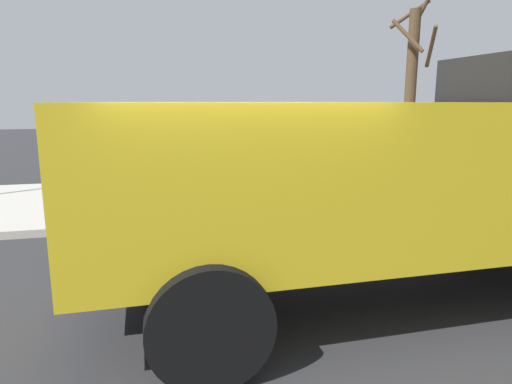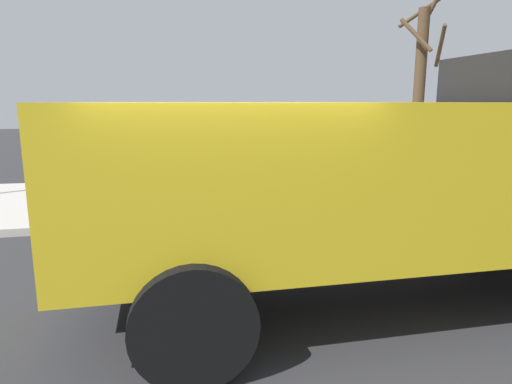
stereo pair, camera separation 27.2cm
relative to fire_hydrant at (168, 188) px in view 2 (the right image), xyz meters
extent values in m
plane|color=#2D2D30|center=(0.56, -5.07, -0.60)|extent=(80.00, 80.00, 0.00)
cube|color=#BCB7AD|center=(0.56, 1.43, -0.53)|extent=(36.00, 5.00, 0.15)
cylinder|color=red|center=(0.00, 0.01, -0.11)|extent=(0.18, 0.18, 0.69)
sphere|color=red|center=(0.00, 0.01, 0.29)|extent=(0.21, 0.21, 0.21)
cylinder|color=red|center=(0.00, -0.16, -0.02)|extent=(0.08, 0.14, 0.08)
cylinder|color=red|center=(0.00, 0.17, -0.02)|extent=(0.08, 0.14, 0.08)
cylinder|color=red|center=(0.00, -0.16, -0.11)|extent=(0.10, 0.14, 0.10)
torus|color=black|center=(0.12, -0.36, 0.10)|extent=(1.11, 0.57, 1.11)
cylinder|color=gray|center=(2.05, -0.37, 0.57)|extent=(0.06, 0.06, 2.05)
cylinder|color=red|center=(2.05, -0.41, 1.22)|extent=(0.76, 0.02, 0.76)
cube|color=gold|center=(1.34, -4.79, 1.00)|extent=(4.83, 2.55, 1.60)
cube|color=black|center=(2.44, -4.78, 0.07)|extent=(7.01, 0.98, 0.24)
cylinder|color=black|center=(4.72, -3.51, -0.05)|extent=(1.10, 0.31, 1.10)
cylinder|color=black|center=(0.12, -3.56, -0.05)|extent=(1.10, 0.31, 1.10)
cylinder|color=black|center=(0.15, -6.06, -0.05)|extent=(1.10, 0.31, 1.10)
cylinder|color=#4C3823|center=(6.28, 0.87, 1.80)|extent=(0.28, 0.28, 4.50)
cylinder|color=#4C3823|center=(6.40, 1.32, 4.00)|extent=(0.99, 0.37, 0.73)
cylinder|color=#4C3823|center=(5.96, 0.64, 3.37)|extent=(0.58, 0.75, 0.85)
cylinder|color=#4C3823|center=(6.66, 0.69, 3.14)|extent=(0.47, 0.88, 0.93)
cylinder|color=#4C3823|center=(6.51, 0.98, 4.00)|extent=(0.35, 0.58, 0.94)
camera|label=1|loc=(-0.29, -9.52, 1.80)|focal=31.41mm
camera|label=2|loc=(-0.03, -9.58, 1.80)|focal=31.41mm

